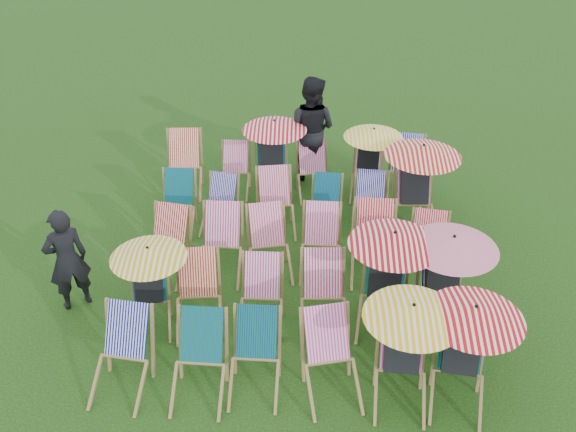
{
  "coord_description": "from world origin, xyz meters",
  "views": [
    {
      "loc": [
        0.09,
        -7.47,
        6.01
      ],
      "look_at": [
        -0.11,
        0.18,
        0.9
      ],
      "focal_mm": 40.0,
      "sensor_mm": 36.0,
      "label": 1
    }
  ],
  "objects_px": {
    "deckchair_0": "(120,357)",
    "person_rear": "(311,129)",
    "person_left": "(67,260)",
    "deckchair_29": "(406,169)",
    "deckchair_5": "(464,354)"
  },
  "relations": [
    {
      "from": "person_rear",
      "to": "deckchair_0",
      "type": "bearing_deg",
      "value": 88.81
    },
    {
      "from": "deckchair_29",
      "to": "person_left",
      "type": "relative_size",
      "value": 0.63
    },
    {
      "from": "deckchair_0",
      "to": "deckchair_5",
      "type": "distance_m",
      "value": 3.96
    },
    {
      "from": "deckchair_0",
      "to": "person_rear",
      "type": "height_order",
      "value": "person_rear"
    },
    {
      "from": "person_left",
      "to": "person_rear",
      "type": "height_order",
      "value": "person_rear"
    },
    {
      "from": "deckchair_29",
      "to": "deckchair_0",
      "type": "bearing_deg",
      "value": -123.28
    },
    {
      "from": "deckchair_29",
      "to": "person_rear",
      "type": "bearing_deg",
      "value": 168.71
    },
    {
      "from": "deckchair_0",
      "to": "person_rear",
      "type": "relative_size",
      "value": 0.5
    },
    {
      "from": "person_left",
      "to": "deckchair_0",
      "type": "bearing_deg",
      "value": 91.33
    },
    {
      "from": "person_left",
      "to": "person_rear",
      "type": "bearing_deg",
      "value": -165.96
    },
    {
      "from": "deckchair_0",
      "to": "deckchair_29",
      "type": "xyz_separation_m",
      "value": [
        3.91,
        4.51,
        0.01
      ]
    },
    {
      "from": "person_rear",
      "to": "deckchair_29",
      "type": "bearing_deg",
      "value": -176.38
    },
    {
      "from": "deckchair_0",
      "to": "deckchair_5",
      "type": "bearing_deg",
      "value": 7.96
    },
    {
      "from": "person_left",
      "to": "person_rear",
      "type": "relative_size",
      "value": 0.8
    },
    {
      "from": "deckchair_0",
      "to": "person_left",
      "type": "height_order",
      "value": "person_left"
    }
  ]
}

